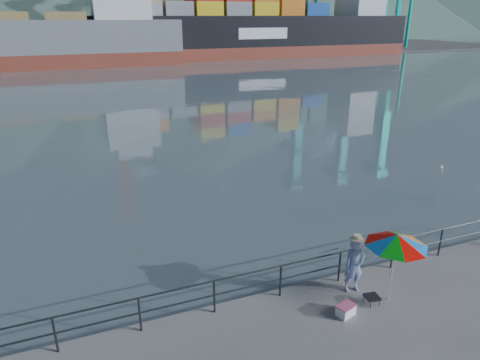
{
  "coord_description": "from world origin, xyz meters",
  "views": [
    {
      "loc": [
        -3.94,
        -7.53,
        7.61
      ],
      "look_at": [
        1.47,
        6.0,
        2.0
      ],
      "focal_mm": 32.0,
      "sensor_mm": 36.0,
      "label": 1
    }
  ],
  "objects_px": {
    "beach_umbrella": "(397,240)",
    "container_ship": "(259,25)",
    "cooler_bag": "(346,310)",
    "fisherman": "(354,265)",
    "bulk_carrier": "(30,39)"
  },
  "relations": [
    {
      "from": "fisherman",
      "to": "cooler_bag",
      "type": "distance_m",
      "value": 1.4
    },
    {
      "from": "beach_umbrella",
      "to": "bulk_carrier",
      "type": "height_order",
      "value": "bulk_carrier"
    },
    {
      "from": "fisherman",
      "to": "cooler_bag",
      "type": "relative_size",
      "value": 3.42
    },
    {
      "from": "bulk_carrier",
      "to": "cooler_bag",
      "type": "bearing_deg",
      "value": -81.37
    },
    {
      "from": "beach_umbrella",
      "to": "container_ship",
      "type": "xyz_separation_m",
      "value": [
        29.6,
        75.02,
        3.86
      ]
    },
    {
      "from": "cooler_bag",
      "to": "container_ship",
      "type": "xyz_separation_m",
      "value": [
        31.14,
        75.15,
        5.64
      ]
    },
    {
      "from": "fisherman",
      "to": "cooler_bag",
      "type": "height_order",
      "value": "fisherman"
    },
    {
      "from": "fisherman",
      "to": "beach_umbrella",
      "type": "bearing_deg",
      "value": -40.73
    },
    {
      "from": "cooler_bag",
      "to": "beach_umbrella",
      "type": "bearing_deg",
      "value": -12.55
    },
    {
      "from": "fisherman",
      "to": "beach_umbrella",
      "type": "distance_m",
      "value": 1.49
    },
    {
      "from": "fisherman",
      "to": "container_ship",
      "type": "bearing_deg",
      "value": 73.85
    },
    {
      "from": "beach_umbrella",
      "to": "bulk_carrier",
      "type": "xyz_separation_m",
      "value": [
        -12.2,
        70.09,
        2.21
      ]
    },
    {
      "from": "bulk_carrier",
      "to": "container_ship",
      "type": "distance_m",
      "value": 42.12
    },
    {
      "from": "bulk_carrier",
      "to": "container_ship",
      "type": "xyz_separation_m",
      "value": [
        41.8,
        4.92,
        1.65
      ]
    },
    {
      "from": "bulk_carrier",
      "to": "container_ship",
      "type": "bearing_deg",
      "value": 6.72
    }
  ]
}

